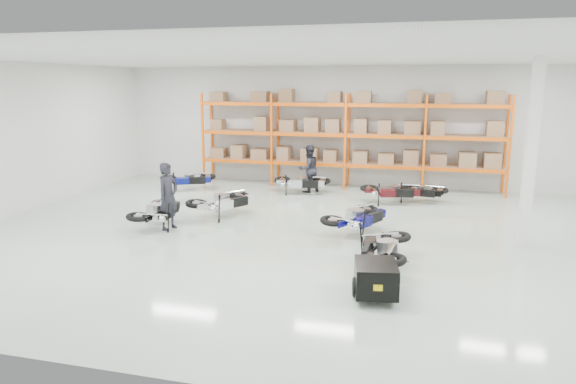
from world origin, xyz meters
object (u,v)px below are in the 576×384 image
(moto_back_d, at_px, (393,187))
(person_left, at_px, (168,196))
(trailer, at_px, (376,278))
(moto_touring_right, at_px, (383,242))
(moto_back_c, at_px, (418,187))
(moto_back_b, at_px, (302,179))
(moto_back_a, at_px, (188,176))
(moto_black_far_left, at_px, (158,207))
(person_back, at_px, (309,169))
(moto_blue_centre, at_px, (358,213))
(moto_silver_left, at_px, (223,197))

(moto_back_d, distance_m, person_left, 7.29)
(trailer, bearing_deg, moto_touring_right, 80.34)
(moto_back_c, height_order, person_left, person_left)
(moto_back_d, bearing_deg, moto_back_b, 66.59)
(moto_back_a, relative_size, person_left, 0.96)
(moto_back_a, xyz_separation_m, moto_back_d, (7.43, -0.30, 0.01))
(moto_touring_right, bearing_deg, moto_back_d, 92.81)
(moto_black_far_left, distance_m, moto_back_d, 7.51)
(person_left, bearing_deg, moto_back_a, 35.71)
(moto_back_a, distance_m, person_back, 4.46)
(moto_back_d, height_order, person_back, person_back)
(moto_black_far_left, distance_m, moto_back_a, 4.92)
(moto_black_far_left, relative_size, trailer, 1.13)
(moto_blue_centre, height_order, moto_back_a, moto_blue_centre)
(moto_blue_centre, distance_m, trailer, 4.09)
(moto_blue_centre, relative_size, moto_back_d, 1.07)
(moto_silver_left, distance_m, moto_black_far_left, 1.98)
(moto_touring_right, distance_m, person_left, 6.05)
(moto_touring_right, bearing_deg, moto_back_b, 117.47)
(moto_touring_right, bearing_deg, moto_black_far_left, 165.77)
(moto_back_c, bearing_deg, moto_blue_centre, 169.89)
(moto_back_a, relative_size, moto_back_c, 1.07)
(person_left, height_order, person_back, person_left)
(moto_blue_centre, bearing_deg, person_left, 35.92)
(moto_back_c, relative_size, person_left, 0.90)
(moto_black_far_left, height_order, moto_back_c, moto_black_far_left)
(moto_silver_left, relative_size, person_back, 1.10)
(moto_silver_left, distance_m, person_left, 1.89)
(moto_touring_right, height_order, moto_back_c, moto_touring_right)
(moto_blue_centre, xyz_separation_m, moto_silver_left, (-4.09, 0.84, -0.01))
(moto_back_a, bearing_deg, moto_back_b, -107.76)
(trailer, height_order, moto_back_a, moto_back_a)
(moto_black_far_left, height_order, person_back, person_back)
(moto_back_b, bearing_deg, moto_black_far_left, 145.75)
(moto_back_c, bearing_deg, moto_back_a, 100.26)
(moto_touring_right, distance_m, moto_back_a, 9.96)
(moto_back_b, bearing_deg, person_left, 149.77)
(moto_touring_right, height_order, moto_back_a, moto_touring_right)
(moto_back_a, xyz_separation_m, person_back, (4.38, 0.78, 0.32))
(person_left, bearing_deg, moto_black_far_left, 86.76)
(moto_blue_centre, height_order, moto_back_b, moto_blue_centre)
(moto_back_a, bearing_deg, moto_back_d, -116.29)
(moto_touring_right, bearing_deg, moto_back_a, 140.97)
(moto_black_far_left, xyz_separation_m, moto_touring_right, (6.21, -1.75, 0.02))
(person_back, bearing_deg, moto_back_b, 16.92)
(moto_back_b, height_order, moto_back_d, moto_back_d)
(moto_back_b, bearing_deg, moto_back_d, -108.71)
(moto_silver_left, height_order, person_back, person_back)
(moto_blue_centre, height_order, moto_touring_right, moto_touring_right)
(moto_back_c, bearing_deg, trailer, -175.36)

